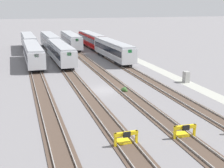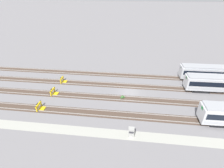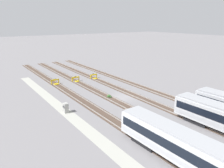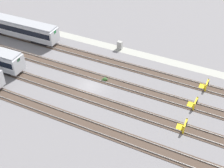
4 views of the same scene
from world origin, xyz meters
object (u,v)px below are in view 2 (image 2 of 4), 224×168
object	(u,v)px
bumper_stop_nearest_track	(40,107)
bumper_stop_middle_track	(63,80)
weed_clump	(123,97)
subway_car_back_row_centre	(219,73)
bumper_stop_near_inner_track	(54,92)
electrical_cabinet	(131,132)

from	to	relation	value
bumper_stop_nearest_track	bumper_stop_middle_track	distance (m)	10.33
weed_clump	bumper_stop_nearest_track	bearing A→B (deg)	-160.62
subway_car_back_row_centre	bumper_stop_nearest_track	bearing A→B (deg)	-157.65
subway_car_back_row_centre	bumper_stop_nearest_track	xyz separation A→B (m)	(-37.42, -15.39, -1.53)
subway_car_back_row_centre	bumper_stop_near_inner_track	bearing A→B (deg)	-164.48
electrical_cabinet	weed_clump	xyz separation A→B (m)	(-1.97, 10.00, -0.56)
subway_car_back_row_centre	weed_clump	xyz separation A→B (m)	(-22.25, -10.05, -1.80)
subway_car_back_row_centre	bumper_stop_middle_track	bearing A→B (deg)	-172.13
bumper_stop_middle_track	weed_clump	distance (m)	15.35
bumper_stop_nearest_track	bumper_stop_middle_track	world-z (taller)	same
bumper_stop_middle_track	bumper_stop_near_inner_track	bearing A→B (deg)	-91.36
bumper_stop_near_inner_track	weed_clump	distance (m)	14.65
bumper_stop_nearest_track	electrical_cabinet	bearing A→B (deg)	-15.21
bumper_stop_nearest_track	bumper_stop_middle_track	size ratio (longest dim) A/B	1.00
bumper_stop_middle_track	electrical_cabinet	size ratio (longest dim) A/B	1.26
subway_car_back_row_centre	bumper_stop_middle_track	distance (m)	37.15
subway_car_back_row_centre	electrical_cabinet	world-z (taller)	subway_car_back_row_centre
subway_car_back_row_centre	bumper_stop_middle_track	size ratio (longest dim) A/B	8.98
bumper_stop_nearest_track	weed_clump	bearing A→B (deg)	19.38
subway_car_back_row_centre	bumper_stop_nearest_track	world-z (taller)	subway_car_back_row_centre
bumper_stop_near_inner_track	electrical_cabinet	bearing A→B (deg)	-30.54
bumper_stop_nearest_track	subway_car_back_row_centre	bearing A→B (deg)	22.35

